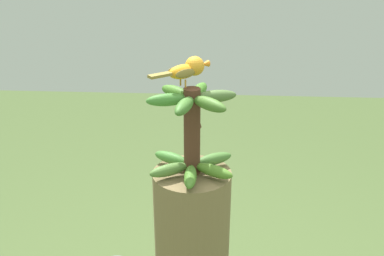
% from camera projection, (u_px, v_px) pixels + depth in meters
% --- Properties ---
extents(banana_bunch, '(0.26, 0.28, 0.27)m').
position_uv_depth(banana_bunch, '(192.00, 132.00, 1.30)').
color(banana_bunch, '#4C2D1E').
rests_on(banana_bunch, banana_tree).
extents(perched_bird, '(0.17, 0.14, 0.08)m').
position_uv_depth(perched_bird, '(188.00, 69.00, 1.25)').
color(perched_bird, '#C68933').
rests_on(perched_bird, banana_bunch).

